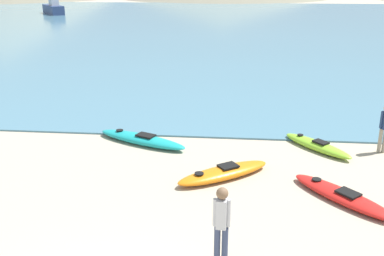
{
  "coord_description": "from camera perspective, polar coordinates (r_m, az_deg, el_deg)",
  "views": [
    {
      "loc": [
        1.79,
        -5.37,
        5.47
      ],
      "look_at": [
        0.41,
        8.77,
        0.5
      ],
      "focal_mm": 42.0,
      "sensor_mm": 36.0,
      "label": 1
    }
  ],
  "objects": [
    {
      "name": "kayak_on_sand_1",
      "position": [
        12.62,
        4.06,
        -5.67
      ],
      "size": [
        2.79,
        2.27,
        0.36
      ],
      "color": "orange",
      "rests_on": "ground_plane"
    },
    {
      "name": "person_near_foreground",
      "position": [
        8.73,
        3.77,
        -11.8
      ],
      "size": [
        0.34,
        0.25,
        1.68
      ],
      "color": "#384260",
      "rests_on": "ground_plane"
    },
    {
      "name": "kayak_on_sand_5",
      "position": [
        12.01,
        18.57,
        -8.18
      ],
      "size": [
        2.52,
        2.74,
        0.31
      ],
      "color": "red",
      "rests_on": "ground_plane"
    },
    {
      "name": "moored_boat_0",
      "position": [
        64.9,
        -17.2,
        14.27
      ],
      "size": [
        4.49,
        5.36,
        1.93
      ],
      "color": "navy",
      "rests_on": "bay_water"
    },
    {
      "name": "kayak_on_sand_0",
      "position": [
        15.07,
        15.6,
        -2.16
      ],
      "size": [
        2.15,
        2.37,
        0.33
      ],
      "color": "#8CCC2D",
      "rests_on": "ground_plane"
    },
    {
      "name": "kayak_on_sand_6",
      "position": [
        15.11,
        -6.4,
        -1.43
      ],
      "size": [
        3.36,
        2.01,
        0.35
      ],
      "color": "teal",
      "rests_on": "ground_plane"
    },
    {
      "name": "bay_water",
      "position": [
        49.87,
        3.56,
        12.98
      ],
      "size": [
        160.0,
        70.0,
        0.06
      ],
      "primitive_type": "cube",
      "color": "teal",
      "rests_on": "ground_plane"
    }
  ]
}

